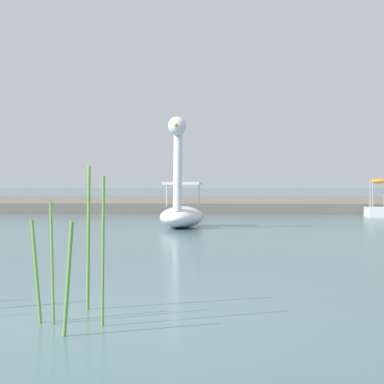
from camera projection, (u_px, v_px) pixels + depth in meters
name	position (u px, v px, depth m)	size (l,w,h in m)	color
ground_plane	(70.00, 319.00, 6.17)	(525.34, 525.34, 0.00)	slate
shore_bank_far	(212.00, 203.00, 37.81)	(155.79, 19.90, 0.48)	#6B665B
swan_boat	(181.00, 207.00, 19.32)	(1.40, 2.72, 3.24)	white
pedal_boat_orange	(379.00, 207.00, 26.11)	(1.03, 1.77, 1.53)	white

